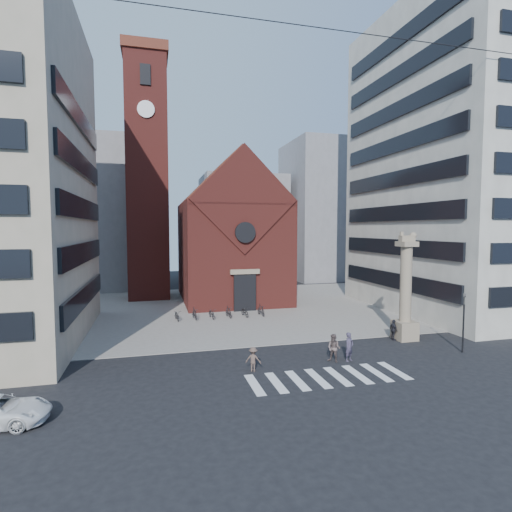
# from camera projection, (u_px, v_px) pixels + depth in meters

# --- Properties ---
(ground) EXTENTS (120.00, 120.00, 0.00)m
(ground) POSITION_uv_depth(u_px,v_px,m) (301.00, 362.00, 26.71)
(ground) COLOR black
(ground) RESTS_ON ground
(piazza) EXTENTS (46.00, 30.00, 0.05)m
(piazza) POSITION_uv_depth(u_px,v_px,m) (241.00, 307.00, 45.06)
(piazza) COLOR gray
(piazza) RESTS_ON ground
(zebra_crossing) EXTENTS (10.20, 3.20, 0.01)m
(zebra_crossing) POSITION_uv_depth(u_px,v_px,m) (328.00, 377.00, 23.95)
(zebra_crossing) COLOR white
(zebra_crossing) RESTS_ON ground
(church) EXTENTS (12.00, 16.65, 18.00)m
(church) POSITION_uv_depth(u_px,v_px,m) (230.00, 236.00, 50.33)
(church) COLOR maroon
(church) RESTS_ON ground
(campanile) EXTENTS (5.50, 5.50, 31.20)m
(campanile) POSITION_uv_depth(u_px,v_px,m) (147.00, 174.00, 50.13)
(campanile) COLOR maroon
(campanile) RESTS_ON ground
(building_right) EXTENTS (18.00, 22.00, 32.00)m
(building_right) POSITION_uv_depth(u_px,v_px,m) (470.00, 163.00, 43.20)
(building_right) COLOR beige
(building_right) RESTS_ON ground
(bg_block_left) EXTENTS (16.00, 14.00, 22.00)m
(bg_block_left) POSITION_uv_depth(u_px,v_px,m) (80.00, 214.00, 59.55)
(bg_block_left) COLOR gray
(bg_block_left) RESTS_ON ground
(bg_block_mid) EXTENTS (14.00, 12.00, 18.00)m
(bg_block_mid) POSITION_uv_depth(u_px,v_px,m) (242.00, 228.00, 71.04)
(bg_block_mid) COLOR gray
(bg_block_mid) RESTS_ON ground
(bg_block_right) EXTENTS (16.00, 14.00, 24.00)m
(bg_block_right) POSITION_uv_depth(u_px,v_px,m) (332.00, 211.00, 71.95)
(bg_block_right) COLOR gray
(bg_block_right) RESTS_ON ground
(lion_column) EXTENTS (1.63, 1.60, 8.68)m
(lion_column) POSITION_uv_depth(u_px,v_px,m) (406.00, 297.00, 31.88)
(lion_column) COLOR gray
(lion_column) RESTS_ON ground
(traffic_light) EXTENTS (0.13, 0.16, 4.30)m
(traffic_light) POSITION_uv_depth(u_px,v_px,m) (464.00, 321.00, 28.60)
(traffic_light) COLOR black
(traffic_light) RESTS_ON ground
(pedestrian_0) EXTENTS (0.84, 0.73, 1.94)m
(pedestrian_0) POSITION_uv_depth(u_px,v_px,m) (349.00, 347.00, 26.84)
(pedestrian_0) COLOR #3A3348
(pedestrian_0) RESTS_ON ground
(pedestrian_1) EXTENTS (1.14, 1.16, 1.89)m
(pedestrian_1) POSITION_uv_depth(u_px,v_px,m) (334.00, 348.00, 26.63)
(pedestrian_1) COLOR #5F4E4C
(pedestrian_1) RESTS_ON ground
(pedestrian_2) EXTENTS (0.43, 0.99, 1.68)m
(pedestrian_2) POSITION_uv_depth(u_px,v_px,m) (394.00, 330.00, 31.81)
(pedestrian_2) COLOR #212128
(pedestrian_2) RESTS_ON ground
(pedestrian_3) EXTENTS (1.13, 0.94, 1.53)m
(pedestrian_3) POSITION_uv_depth(u_px,v_px,m) (253.00, 359.00, 24.93)
(pedestrian_3) COLOR brown
(pedestrian_3) RESTS_ON ground
(scooter_0) EXTENTS (0.88, 1.95, 0.99)m
(scooter_0) POSITION_uv_depth(u_px,v_px,m) (177.00, 315.00, 38.53)
(scooter_0) COLOR black
(scooter_0) RESTS_ON piazza
(scooter_1) EXTENTS (0.73, 1.88, 1.10)m
(scooter_1) POSITION_uv_depth(u_px,v_px,m) (195.00, 314.00, 38.95)
(scooter_1) COLOR black
(scooter_1) RESTS_ON piazza
(scooter_2) EXTENTS (0.88, 1.95, 0.99)m
(scooter_2) POSITION_uv_depth(u_px,v_px,m) (212.00, 313.00, 39.38)
(scooter_2) COLOR black
(scooter_2) RESTS_ON piazza
(scooter_3) EXTENTS (0.73, 1.88, 1.10)m
(scooter_3) POSITION_uv_depth(u_px,v_px,m) (228.00, 312.00, 39.79)
(scooter_3) COLOR black
(scooter_3) RESTS_ON piazza
(scooter_4) EXTENTS (0.88, 1.95, 0.99)m
(scooter_4) POSITION_uv_depth(u_px,v_px,m) (245.00, 312.00, 40.22)
(scooter_4) COLOR black
(scooter_4) RESTS_ON piazza
(scooter_5) EXTENTS (0.73, 1.88, 1.10)m
(scooter_5) POSITION_uv_depth(u_px,v_px,m) (261.00, 310.00, 40.64)
(scooter_5) COLOR black
(scooter_5) RESTS_ON piazza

